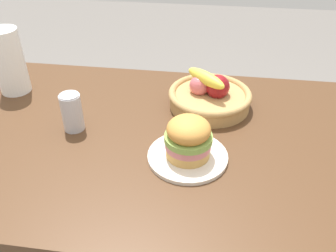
{
  "coord_description": "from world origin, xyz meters",
  "views": [
    {
      "loc": [
        0.17,
        -0.89,
        1.42
      ],
      "look_at": [
        0.04,
        -0.03,
        0.81
      ],
      "focal_mm": 38.11,
      "sensor_mm": 36.0,
      "label": 1
    }
  ],
  "objects_px": {
    "paper_towel_roll": "(9,61)",
    "fruit_basket": "(210,96)",
    "soda_can": "(72,112)",
    "plate": "(188,156)",
    "sandwich": "(188,138)"
  },
  "relations": [
    {
      "from": "fruit_basket",
      "to": "paper_towel_roll",
      "type": "bearing_deg",
      "value": 179.24
    },
    {
      "from": "plate",
      "to": "paper_towel_roll",
      "type": "bearing_deg",
      "value": 156.02
    },
    {
      "from": "sandwich",
      "to": "paper_towel_roll",
      "type": "distance_m",
      "value": 0.75
    },
    {
      "from": "soda_can",
      "to": "fruit_basket",
      "type": "bearing_deg",
      "value": 24.88
    },
    {
      "from": "sandwich",
      "to": "plate",
      "type": "bearing_deg",
      "value": 90.0
    },
    {
      "from": "paper_towel_roll",
      "to": "fruit_basket",
      "type": "bearing_deg",
      "value": -0.76
    },
    {
      "from": "soda_can",
      "to": "sandwich",
      "type": "bearing_deg",
      "value": -14.58
    },
    {
      "from": "paper_towel_roll",
      "to": "sandwich",
      "type": "bearing_deg",
      "value": -23.98
    },
    {
      "from": "plate",
      "to": "soda_can",
      "type": "xyz_separation_m",
      "value": [
        -0.38,
        0.1,
        0.06
      ]
    },
    {
      "from": "soda_can",
      "to": "paper_towel_roll",
      "type": "xyz_separation_m",
      "value": [
        -0.31,
        0.21,
        0.06
      ]
    },
    {
      "from": "fruit_basket",
      "to": "paper_towel_roll",
      "type": "relative_size",
      "value": 1.21
    },
    {
      "from": "fruit_basket",
      "to": "paper_towel_roll",
      "type": "distance_m",
      "value": 0.74
    },
    {
      "from": "sandwich",
      "to": "fruit_basket",
      "type": "bearing_deg",
      "value": 80.85
    },
    {
      "from": "plate",
      "to": "paper_towel_roll",
      "type": "distance_m",
      "value": 0.76
    },
    {
      "from": "plate",
      "to": "sandwich",
      "type": "xyz_separation_m",
      "value": [
        0.0,
        -0.0,
        0.07
      ]
    }
  ]
}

